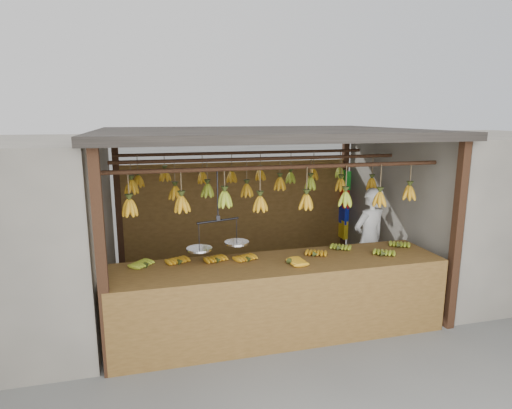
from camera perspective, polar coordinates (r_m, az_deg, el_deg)
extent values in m
plane|color=#5B5B57|center=(6.39, 0.69, -12.03)|extent=(80.00, 80.00, 0.00)
cube|color=black|center=(4.40, -19.87, -7.90)|extent=(0.10, 0.10, 2.30)
cube|color=black|center=(5.64, 25.15, -4.06)|extent=(0.10, 0.10, 2.30)
cube|color=black|center=(7.29, -17.87, -0.10)|extent=(0.10, 0.10, 2.30)
cube|color=black|center=(8.10, 11.64, 1.36)|extent=(0.10, 0.10, 2.30)
cube|color=black|center=(5.85, 0.75, 9.53)|extent=(4.30, 3.30, 0.10)
cylinder|color=black|center=(4.92, 3.83, 4.99)|extent=(4.00, 0.05, 0.05)
cylinder|color=black|center=(5.88, 0.74, 6.12)|extent=(4.00, 0.05, 0.05)
cylinder|color=black|center=(6.84, -1.49, 6.91)|extent=(4.00, 0.05, 0.05)
cube|color=brown|center=(7.49, -2.31, -1.18)|extent=(4.00, 0.06, 1.80)
cube|color=slate|center=(7.77, 27.27, -0.15)|extent=(3.00, 3.00, 2.30)
cube|color=brown|center=(5.07, 3.24, -8.06)|extent=(3.89, 0.86, 0.08)
cube|color=brown|center=(4.85, 4.79, -14.28)|extent=(3.89, 0.04, 0.90)
cube|color=black|center=(4.70, -18.15, -16.32)|extent=(0.07, 0.07, 0.82)
cube|color=black|center=(5.75, 22.61, -11.36)|extent=(0.07, 0.07, 0.82)
cube|color=black|center=(5.39, -17.69, -12.54)|extent=(0.07, 0.07, 0.82)
cube|color=black|center=(6.32, 18.42, -8.93)|extent=(0.07, 0.07, 0.82)
ellipsoid|color=#92A523|center=(5.01, -14.30, -7.84)|extent=(0.30, 0.30, 0.06)
ellipsoid|color=#C68615|center=(5.02, -10.00, -7.60)|extent=(0.26, 0.29, 0.06)
ellipsoid|color=#C68615|center=(5.01, -5.00, -7.48)|extent=(0.24, 0.28, 0.06)
ellipsoid|color=#C68615|center=(5.03, -0.91, -7.37)|extent=(0.25, 0.29, 0.06)
ellipsoid|color=#C68615|center=(4.95, 4.57, -7.72)|extent=(0.26, 0.20, 0.06)
ellipsoid|color=#C68615|center=(5.24, 7.91, -6.67)|extent=(0.27, 0.30, 0.06)
ellipsoid|color=#92A523|center=(5.53, 11.07, -5.81)|extent=(0.28, 0.30, 0.06)
ellipsoid|color=#92A523|center=(5.44, 16.66, -6.40)|extent=(0.28, 0.30, 0.06)
ellipsoid|color=#92A523|center=(5.84, 18.56, -5.26)|extent=(0.28, 0.30, 0.06)
ellipsoid|color=#C68615|center=(4.76, -16.48, -0.44)|extent=(0.16, 0.16, 0.28)
ellipsoid|color=#C68615|center=(4.74, -9.86, 0.02)|extent=(0.16, 0.16, 0.28)
ellipsoid|color=#92A523|center=(4.81, -4.19, 0.68)|extent=(0.16, 0.16, 0.28)
ellipsoid|color=#C68615|center=(4.92, 0.54, 0.08)|extent=(0.16, 0.16, 0.28)
ellipsoid|color=#C68615|center=(5.04, 6.72, 0.33)|extent=(0.16, 0.16, 0.28)
ellipsoid|color=#92A523|center=(5.23, 11.82, 0.72)|extent=(0.16, 0.16, 0.28)
ellipsoid|color=#C68615|center=(5.46, 16.14, 0.69)|extent=(0.16, 0.16, 0.28)
ellipsoid|color=#C68615|center=(5.74, 19.76, 1.46)|extent=(0.16, 0.16, 0.28)
ellipsoid|color=#C68615|center=(5.74, -16.25, 2.27)|extent=(0.16, 0.16, 0.28)
ellipsoid|color=#C68615|center=(5.79, -10.70, 1.54)|extent=(0.16, 0.16, 0.28)
ellipsoid|color=#92A523|center=(5.78, -6.48, 1.87)|extent=(0.16, 0.16, 0.28)
ellipsoid|color=#C68615|center=(5.86, -1.24, 1.89)|extent=(0.16, 0.16, 0.28)
ellipsoid|color=#C68615|center=(6.02, 3.20, 2.78)|extent=(0.16, 0.16, 0.28)
ellipsoid|color=#92A523|center=(6.21, 7.27, 2.79)|extent=(0.16, 0.16, 0.28)
ellipsoid|color=#C68615|center=(6.37, 11.22, 2.58)|extent=(0.16, 0.16, 0.28)
ellipsoid|color=#C68615|center=(6.60, 15.15, 2.61)|extent=(0.16, 0.16, 0.28)
ellipsoid|color=#C68615|center=(6.67, -15.42, 3.01)|extent=(0.16, 0.16, 0.28)
ellipsoid|color=#C68615|center=(6.75, -12.05, 3.82)|extent=(0.16, 0.16, 0.28)
ellipsoid|color=#C68615|center=(6.79, -7.12, 3.54)|extent=(0.16, 0.16, 0.28)
ellipsoid|color=#C68615|center=(6.85, -3.24, 3.69)|extent=(0.16, 0.16, 0.28)
ellipsoid|color=#C68615|center=(6.94, 0.59, 3.97)|extent=(0.16, 0.16, 0.28)
ellipsoid|color=#92A523|center=(7.10, 4.64, 3.57)|extent=(0.16, 0.16, 0.28)
ellipsoid|color=#C68615|center=(7.21, 7.67, 4.00)|extent=(0.16, 0.16, 0.28)
ellipsoid|color=#92A523|center=(7.49, 11.10, 4.21)|extent=(0.16, 0.16, 0.28)
cylinder|color=black|center=(4.78, -5.14, 1.23)|extent=(0.02, 0.02, 0.58)
cylinder|color=black|center=(4.84, -5.08, -2.16)|extent=(0.50, 0.16, 0.02)
cylinder|color=silver|center=(4.83, -7.56, -5.95)|extent=(0.28, 0.28, 0.02)
cylinder|color=silver|center=(5.02, -2.58, -5.16)|extent=(0.28, 0.28, 0.02)
imported|color=white|center=(6.55, 14.82, -4.58)|extent=(0.65, 0.53, 1.56)
cube|color=#199926|center=(7.89, 11.81, 3.23)|extent=(0.08, 0.26, 0.34)
cube|color=red|center=(7.95, 11.71, 0.82)|extent=(0.08, 0.26, 0.34)
cube|color=#1426BF|center=(8.01, 11.62, -1.30)|extent=(0.08, 0.26, 0.34)
cube|color=yellow|center=(8.08, 11.54, -3.20)|extent=(0.08, 0.26, 0.34)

